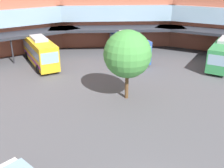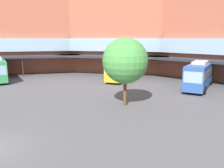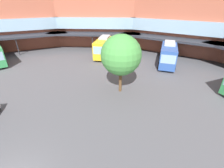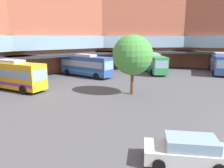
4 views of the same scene
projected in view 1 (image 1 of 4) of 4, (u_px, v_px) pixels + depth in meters
The scene contains 4 objects.
station_building at pixel (73, 3), 32.12m from camera, with size 81.73×43.70×17.74m.
bus_1 at pixel (40, 51), 36.81m from camera, with size 4.04×10.35×3.87m.
bus_3 at pixel (129, 45), 39.64m from camera, with size 2.86×10.10×3.83m.
plaza_tree at pixel (127, 54), 25.97m from camera, with size 4.67×4.67×7.00m.
Camera 1 is at (-6.20, -9.80, 12.17)m, focal length 43.37 mm.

